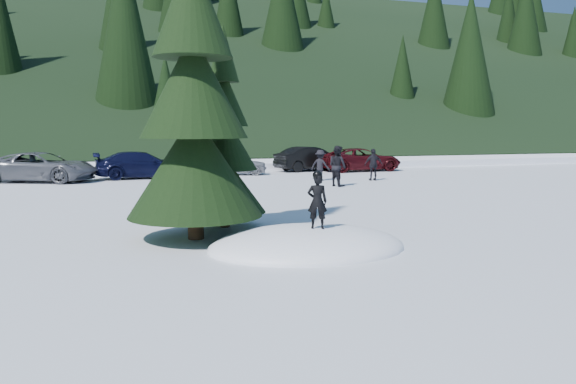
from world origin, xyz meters
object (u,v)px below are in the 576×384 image
object	(u,v)px
child_skier	(317,201)
car_6	(361,160)
spruce_short	(224,149)
adult_0	(338,166)
car_2	(42,167)
adult_2	(320,165)
car_5	(311,159)
adult_1	(373,165)
car_3	(142,165)
spruce_tall	(193,100)
car_4	(233,163)

from	to	relation	value
child_skier	car_6	bearing A→B (deg)	-98.91
spruce_short	adult_0	world-z (taller)	spruce_short
child_skier	car_2	xyz separation A→B (m)	(-7.37, 18.68, -0.34)
child_skier	adult_2	xyz separation A→B (m)	(5.94, 15.11, -0.30)
adult_0	car_2	distance (m)	14.54
spruce_short	car_5	distance (m)	20.08
adult_1	car_2	distance (m)	16.48
child_skier	car_3	bearing A→B (deg)	-63.66
adult_0	car_5	size ratio (longest dim) A/B	0.41
child_skier	car_2	world-z (taller)	child_skier
adult_0	adult_2	world-z (taller)	adult_0
spruce_short	adult_1	size ratio (longest dim) A/B	3.34
car_6	spruce_tall	bearing A→B (deg)	141.13
adult_1	car_5	world-z (taller)	adult_1
adult_1	car_4	xyz separation A→B (m)	(-6.05, 5.57, -0.15)
adult_2	car_6	bearing A→B (deg)	-89.89
car_3	car_5	distance (m)	10.50
adult_2	car_3	xyz separation A→B (m)	(-8.50, 4.05, -0.07)
adult_2	car_3	size ratio (longest dim) A/B	0.32
spruce_short	adult_1	distance (m)	14.73
spruce_tall	adult_1	xyz separation A→B (m)	(10.85, 12.27, -2.52)
car_2	car_3	size ratio (longest dim) A/B	1.09
car_3	car_6	bearing A→B (deg)	-87.29
car_5	car_4	bearing A→B (deg)	92.95
adult_1	car_6	xyz separation A→B (m)	(2.08, 5.92, -0.10)
child_skier	car_4	bearing A→B (deg)	-78.32
adult_1	car_2	size ratio (longest dim) A/B	0.30
car_2	car_4	distance (m)	9.91
spruce_short	adult_0	bearing A→B (deg)	51.53
spruce_tall	adult_0	size ratio (longest dim) A/B	4.64
spruce_tall	car_3	world-z (taller)	spruce_tall
child_skier	adult_0	world-z (taller)	adult_0
car_3	car_4	bearing A→B (deg)	-83.79
child_skier	car_3	size ratio (longest dim) A/B	0.24
spruce_short	car_6	size ratio (longest dim) A/B	1.06
car_6	car_5	bearing A→B (deg)	65.97
spruce_short	adult_2	bearing A→B (deg)	58.04
adult_0	car_2	xyz separation A→B (m)	(-13.05, 6.40, -0.19)
car_2	car_3	distance (m)	4.84
spruce_short	car_5	xyz separation A→B (m)	(9.06, 17.87, -1.35)
spruce_tall	car_3	size ratio (longest dim) A/B	1.76
child_skier	car_6	xyz separation A→B (m)	(10.60, 20.23, -0.37)
spruce_tall	adult_2	xyz separation A→B (m)	(8.28, 13.06, -2.54)
spruce_tall	car_6	bearing A→B (deg)	54.58
car_5	adult_1	bearing A→B (deg)	174.15
child_skier	car_4	distance (m)	20.03
adult_1	adult_2	world-z (taller)	adult_1
car_5	car_6	bearing A→B (deg)	-122.87
car_6	child_skier	bearing A→B (deg)	148.90
spruce_short	car_5	size ratio (longest dim) A/B	1.18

